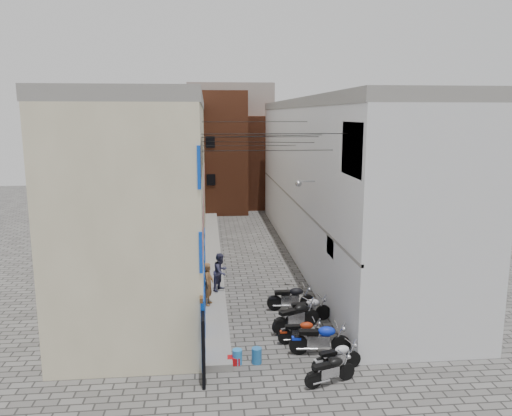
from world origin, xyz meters
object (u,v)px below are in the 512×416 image
object	(u,v)px
person_a	(208,284)
water_jug_near	(237,357)
motorcycle_d	(301,330)
motorcycle_c	(320,337)
motorcycle_e	(296,315)
red_crate	(234,360)
motorcycle_f	(308,308)
motorcycle_a	(330,369)
motorcycle_b	(337,356)
water_jug_far	(257,356)
person_b	(221,272)
motorcycle_g	(291,296)

from	to	relation	value
person_a	water_jug_near	world-z (taller)	person_a
motorcycle_d	water_jug_near	world-z (taller)	motorcycle_d
motorcycle_c	motorcycle_e	size ratio (longest dim) A/B	1.01
water_jug_near	person_a	bearing A→B (deg)	100.99
motorcycle_c	red_crate	world-z (taller)	motorcycle_c
motorcycle_f	red_crate	size ratio (longest dim) A/B	4.69
motorcycle_a	motorcycle_c	size ratio (longest dim) A/B	0.82
motorcycle_b	water_jug_near	bearing A→B (deg)	-119.61
water_jug_far	water_jug_near	bearing A→B (deg)	180.00
motorcycle_c	person_b	bearing A→B (deg)	-146.23
motorcycle_g	person_a	size ratio (longest dim) A/B	1.13
motorcycle_a	person_a	bearing A→B (deg)	-168.64
person_a	person_b	bearing A→B (deg)	-3.92
motorcycle_c	motorcycle_e	bearing A→B (deg)	-161.13
person_a	person_b	size ratio (longest dim) A/B	1.05
motorcycle_e	motorcycle_f	bearing A→B (deg)	115.01
motorcycle_g	motorcycle_d	bearing A→B (deg)	-0.50
motorcycle_a	motorcycle_f	distance (m)	4.74
person_b	red_crate	bearing A→B (deg)	-142.87
motorcycle_g	red_crate	xyz separation A→B (m)	(-2.67, -4.43, -0.47)
motorcycle_d	person_a	xyz separation A→B (m)	(-3.31, 3.48, 0.66)
motorcycle_g	person_a	distance (m)	3.53
motorcycle_c	motorcycle_e	distance (m)	2.08
motorcycle_d	water_jug_near	bearing A→B (deg)	-60.47
person_a	water_jug_far	distance (m)	5.08
motorcycle_d	motorcycle_g	xyz separation A→B (m)	(0.16, 3.15, 0.10)
water_jug_near	motorcycle_d	bearing A→B (deg)	28.06
motorcycle_g	red_crate	size ratio (longest dim) A/B	4.99
motorcycle_a	person_b	size ratio (longest dim) A/B	1.01
motorcycle_c	motorcycle_a	bearing A→B (deg)	2.27
water_jug_far	red_crate	bearing A→B (deg)	180.00
motorcycle_e	motorcycle_f	size ratio (longest dim) A/B	1.09
water_jug_near	water_jug_far	size ratio (longest dim) A/B	0.96
motorcycle_e	motorcycle_g	world-z (taller)	motorcycle_e
motorcycle_g	red_crate	distance (m)	5.19
water_jug_far	motorcycle_b	bearing A→B (deg)	-17.01
water_jug_near	red_crate	bearing A→B (deg)	180.00
motorcycle_b	motorcycle_f	bearing A→B (deg)	166.08
motorcycle_f	person_a	distance (m)	4.28
motorcycle_e	motorcycle_g	size ratio (longest dim) A/B	1.03
motorcycle_d	person_b	size ratio (longest dim) A/B	0.99
motorcycle_b	red_crate	bearing A→B (deg)	-119.12
motorcycle_b	motorcycle_g	world-z (taller)	motorcycle_g
motorcycle_b	water_jug_near	world-z (taller)	motorcycle_b
motorcycle_g	water_jug_far	xyz separation A→B (m)	(-1.91, -4.43, -0.33)
water_jug_near	motorcycle_f	bearing A→B (deg)	46.68
motorcycle_a	motorcycle_g	world-z (taller)	motorcycle_g
motorcycle_e	water_jug_near	world-z (taller)	motorcycle_e
motorcycle_d	motorcycle_f	distance (m)	2.02
motorcycle_c	motorcycle_g	distance (m)	4.03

